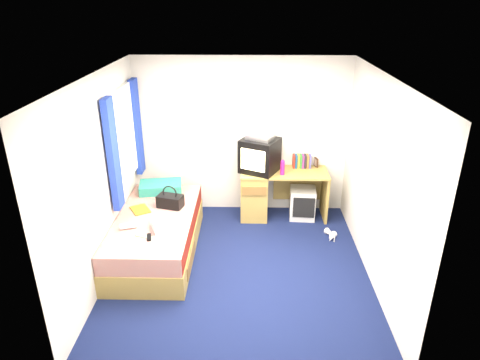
{
  "coord_description": "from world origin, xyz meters",
  "views": [
    {
      "loc": [
        0.12,
        -4.5,
        3.19
      ],
      "look_at": [
        -0.0,
        0.7,
        0.92
      ],
      "focal_mm": 32.0,
      "sensor_mm": 36.0,
      "label": 1
    }
  ],
  "objects_px": {
    "water_bottle": "(128,226)",
    "pink_water_bottle": "(282,168)",
    "desk": "(265,192)",
    "crt_tv": "(260,155)",
    "aerosol_can": "(277,163)",
    "pillow": "(161,187)",
    "storage_cube": "(302,203)",
    "bed": "(157,234)",
    "remote_control": "(149,237)",
    "handbag": "(170,201)",
    "towel": "(166,224)",
    "magazine": "(140,210)",
    "colour_swatch_fan": "(144,236)",
    "vcr": "(260,137)",
    "picture_frame": "(316,162)",
    "white_heels": "(331,236)"
  },
  "relations": [
    {
      "from": "picture_frame",
      "to": "water_bottle",
      "type": "relative_size",
      "value": 0.7
    },
    {
      "from": "pillow",
      "to": "colour_swatch_fan",
      "type": "xyz_separation_m",
      "value": [
        0.05,
        -1.28,
        -0.06
      ]
    },
    {
      "from": "aerosol_can",
      "to": "pink_water_bottle",
      "type": "bearing_deg",
      "value": -73.34
    },
    {
      "from": "crt_tv",
      "to": "handbag",
      "type": "height_order",
      "value": "crt_tv"
    },
    {
      "from": "picture_frame",
      "to": "pink_water_bottle",
      "type": "distance_m",
      "value": 0.64
    },
    {
      "from": "desk",
      "to": "remote_control",
      "type": "distance_m",
      "value": 2.16
    },
    {
      "from": "pink_water_bottle",
      "to": "handbag",
      "type": "distance_m",
      "value": 1.7
    },
    {
      "from": "bed",
      "to": "remote_control",
      "type": "distance_m",
      "value": 0.61
    },
    {
      "from": "water_bottle",
      "to": "colour_swatch_fan",
      "type": "distance_m",
      "value": 0.3
    },
    {
      "from": "magazine",
      "to": "white_heels",
      "type": "bearing_deg",
      "value": 5.15
    },
    {
      "from": "desk",
      "to": "crt_tv",
      "type": "bearing_deg",
      "value": -179.85
    },
    {
      "from": "crt_tv",
      "to": "remote_control",
      "type": "relative_size",
      "value": 4.1
    },
    {
      "from": "desk",
      "to": "colour_swatch_fan",
      "type": "xyz_separation_m",
      "value": [
        -1.5,
        -1.58,
        0.14
      ]
    },
    {
      "from": "handbag",
      "to": "towel",
      "type": "height_order",
      "value": "handbag"
    },
    {
      "from": "pink_water_bottle",
      "to": "towel",
      "type": "relative_size",
      "value": 0.62
    },
    {
      "from": "remote_control",
      "to": "water_bottle",
      "type": "bearing_deg",
      "value": 132.65
    },
    {
      "from": "pink_water_bottle",
      "to": "remote_control",
      "type": "height_order",
      "value": "pink_water_bottle"
    },
    {
      "from": "handbag",
      "to": "remote_control",
      "type": "relative_size",
      "value": 2.33
    },
    {
      "from": "water_bottle",
      "to": "pink_water_bottle",
      "type": "bearing_deg",
      "value": 32.71
    },
    {
      "from": "crt_tv",
      "to": "pillow",
      "type": "bearing_deg",
      "value": -142.12
    },
    {
      "from": "vcr",
      "to": "remote_control",
      "type": "bearing_deg",
      "value": -102.25
    },
    {
      "from": "pink_water_bottle",
      "to": "magazine",
      "type": "xyz_separation_m",
      "value": [
        -1.94,
        -0.77,
        -0.31
      ]
    },
    {
      "from": "handbag",
      "to": "bed",
      "type": "bearing_deg",
      "value": -105.12
    },
    {
      "from": "desk",
      "to": "crt_tv",
      "type": "distance_m",
      "value": 0.6
    },
    {
      "from": "pillow",
      "to": "pink_water_bottle",
      "type": "distance_m",
      "value": 1.8
    },
    {
      "from": "white_heels",
      "to": "picture_frame",
      "type": "bearing_deg",
      "value": 99.89
    },
    {
      "from": "picture_frame",
      "to": "aerosol_can",
      "type": "relative_size",
      "value": 0.7
    },
    {
      "from": "pillow",
      "to": "handbag",
      "type": "distance_m",
      "value": 0.55
    },
    {
      "from": "crt_tv",
      "to": "remote_control",
      "type": "xyz_separation_m",
      "value": [
        -1.33,
        -1.61,
        -0.45
      ]
    },
    {
      "from": "water_bottle",
      "to": "picture_frame",
      "type": "bearing_deg",
      "value": 32.5
    },
    {
      "from": "desk",
      "to": "crt_tv",
      "type": "relative_size",
      "value": 1.98
    },
    {
      "from": "vcr",
      "to": "pink_water_bottle",
      "type": "distance_m",
      "value": 0.56
    },
    {
      "from": "crt_tv",
      "to": "desk",
      "type": "bearing_deg",
      "value": 26.31
    },
    {
      "from": "pillow",
      "to": "storage_cube",
      "type": "distance_m",
      "value": 2.16
    },
    {
      "from": "crt_tv",
      "to": "towel",
      "type": "distance_m",
      "value": 1.84
    },
    {
      "from": "pillow",
      "to": "water_bottle",
      "type": "relative_size",
      "value": 2.99
    },
    {
      "from": "desk",
      "to": "remote_control",
      "type": "height_order",
      "value": "desk"
    },
    {
      "from": "crt_tv",
      "to": "colour_swatch_fan",
      "type": "relative_size",
      "value": 2.98
    },
    {
      "from": "handbag",
      "to": "storage_cube",
      "type": "bearing_deg",
      "value": 37.34
    },
    {
      "from": "picture_frame",
      "to": "magazine",
      "type": "xyz_separation_m",
      "value": [
        -2.47,
        -1.1,
        -0.27
      ]
    },
    {
      "from": "vcr",
      "to": "handbag",
      "type": "height_order",
      "value": "vcr"
    },
    {
      "from": "crt_tv",
      "to": "picture_frame",
      "type": "relative_size",
      "value": 4.68
    },
    {
      "from": "desk",
      "to": "remote_control",
      "type": "xyz_separation_m",
      "value": [
        -1.43,
        -1.61,
        0.14
      ]
    },
    {
      "from": "pink_water_bottle",
      "to": "magazine",
      "type": "relative_size",
      "value": 0.73
    },
    {
      "from": "storage_cube",
      "to": "picture_frame",
      "type": "height_order",
      "value": "picture_frame"
    },
    {
      "from": "magazine",
      "to": "white_heels",
      "type": "xyz_separation_m",
      "value": [
        2.63,
        0.24,
        -0.51
      ]
    },
    {
      "from": "desk",
      "to": "water_bottle",
      "type": "relative_size",
      "value": 6.5
    },
    {
      "from": "crt_tv",
      "to": "bed",
      "type": "bearing_deg",
      "value": -115.95
    },
    {
      "from": "pink_water_bottle",
      "to": "aerosol_can",
      "type": "xyz_separation_m",
      "value": [
        -0.06,
        0.21,
        -0.0
      ]
    },
    {
      "from": "vcr",
      "to": "storage_cube",
      "type": "bearing_deg",
      "value": 24.04
    }
  ]
}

